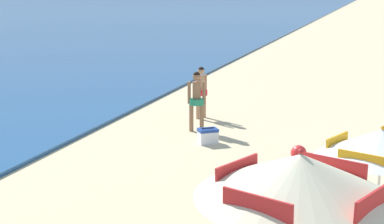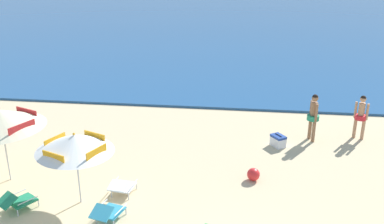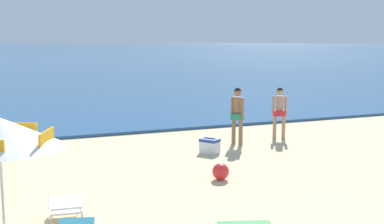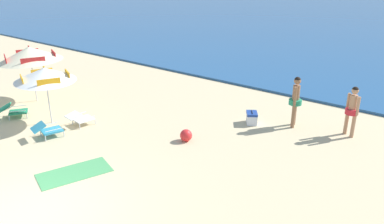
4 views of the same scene
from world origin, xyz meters
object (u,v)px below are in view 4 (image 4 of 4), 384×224
beach_umbrella_striped_second (30,54)px  person_standing_near_shore (296,98)px  lounge_chair_under_umbrella (47,129)px  person_standing_beside (352,108)px  beach_towel (75,173)px  cooler_box (252,118)px  lounge_chair_beside_umbrella (14,110)px  lounge_chair_facing_sea (80,118)px  beach_ball (186,135)px  beach_umbrella_striped_main (45,74)px

beach_umbrella_striped_second → person_standing_near_shore: 9.95m
lounge_chair_under_umbrella → person_standing_beside: person_standing_beside is taller
lounge_chair_under_umbrella → beach_towel: 2.63m
beach_umbrella_striped_second → lounge_chair_under_umbrella: beach_umbrella_striped_second is taller
cooler_box → beach_umbrella_striped_second: bearing=-157.2°
person_standing_beside → lounge_chair_beside_umbrella: bearing=-149.1°
person_standing_near_shore → person_standing_beside: size_ratio=1.06×
person_standing_beside → cooler_box: bearing=-160.1°
lounge_chair_under_umbrella → lounge_chair_facing_sea: (0.01, 1.20, 0.00)m
beach_umbrella_striped_second → cooler_box: size_ratio=5.55×
beach_towel → person_standing_beside: bearing=54.7°
lounge_chair_beside_umbrella → person_standing_near_shore: (8.03, 5.43, 0.71)m
cooler_box → beach_ball: size_ratio=1.62×
cooler_box → beach_ball: bearing=-109.3°
person_standing_near_shore → beach_towel: 7.18m
beach_ball → beach_towel: beach_ball is taller
lounge_chair_under_umbrella → lounge_chair_beside_umbrella: size_ratio=0.96×
lounge_chair_beside_umbrella → person_standing_beside: person_standing_beside is taller
beach_umbrella_striped_main → lounge_chair_facing_sea: bearing=24.6°
lounge_chair_under_umbrella → beach_towel: (2.49, -0.78, -0.27)m
beach_ball → lounge_chair_under_umbrella: bearing=-144.8°
lounge_chair_beside_umbrella → person_standing_beside: 11.34m
beach_umbrella_striped_main → person_standing_beside: 9.82m
beach_umbrella_striped_main → beach_towel: 4.17m
lounge_chair_facing_sea → person_standing_beside: bearing=33.4°
beach_umbrella_striped_main → person_standing_beside: size_ratio=1.54×
lounge_chair_facing_sea → lounge_chair_beside_umbrella: bearing=-157.4°
beach_umbrella_striped_main → lounge_chair_beside_umbrella: bearing=-158.8°
lounge_chair_under_umbrella → cooler_box: (4.39, 4.94, -0.07)m
lounge_chair_facing_sea → cooler_box: size_ratio=1.51×
cooler_box → beach_towel: (-1.90, -5.73, -0.20)m
beach_towel → beach_umbrella_striped_main: bearing=156.4°
lounge_chair_beside_umbrella → cooler_box: (6.83, 4.76, -0.07)m
lounge_chair_facing_sea → person_standing_near_shore: bearing=38.3°
lounge_chair_beside_umbrella → cooler_box: bearing=34.9°
lounge_chair_beside_umbrella → person_standing_near_shore: size_ratio=0.60×
beach_ball → cooler_box: bearing=70.7°
person_standing_near_shore → person_standing_beside: bearing=12.4°
beach_umbrella_striped_main → cooler_box: (5.39, 4.20, -1.50)m
beach_umbrella_striped_main → beach_towel: size_ratio=1.38×
beach_umbrella_striped_second → beach_towel: bearing=-22.0°
lounge_chair_beside_umbrella → lounge_chair_facing_sea: 2.65m
beach_umbrella_striped_second → lounge_chair_facing_sea: beach_umbrella_striped_second is taller
lounge_chair_beside_umbrella → beach_ball: lounge_chair_beside_umbrella is taller
lounge_chair_under_umbrella → person_standing_near_shore: 7.96m
person_standing_beside → cooler_box: (-2.88, -1.04, -0.73)m
person_standing_near_shore → beach_ball: 3.83m
beach_umbrella_striped_second → beach_ball: 7.26m
lounge_chair_under_umbrella → lounge_chair_facing_sea: size_ratio=1.08×
cooler_box → person_standing_beside: bearing=19.9°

